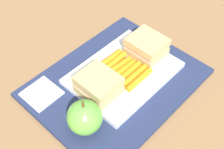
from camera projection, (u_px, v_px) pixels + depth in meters
ground_plane at (116, 84)px, 0.68m from camera, size 2.40×2.40×0.00m
lunchbag_mat at (116, 82)px, 0.68m from camera, size 0.36×0.28×0.01m
food_tray at (124, 73)px, 0.68m from camera, size 0.23×0.17×0.01m
sandwich_half_left at (147, 46)px, 0.70m from camera, size 0.07×0.08×0.04m
sandwich_half_right at (98, 85)px, 0.62m from camera, size 0.07×0.08×0.04m
carrot_sticks_bundle at (123, 69)px, 0.67m from camera, size 0.08×0.10×0.02m
apple at (85, 117)px, 0.57m from camera, size 0.07×0.07×0.08m
paper_napkin at (42, 94)px, 0.65m from camera, size 0.07×0.07×0.00m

